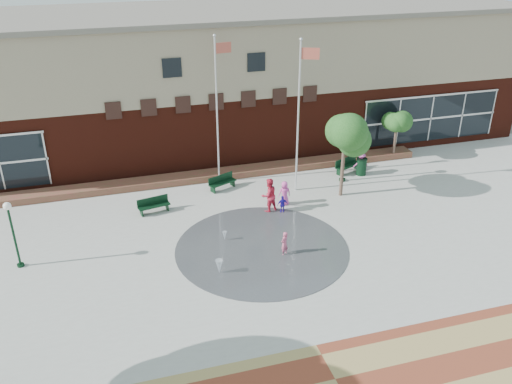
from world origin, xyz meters
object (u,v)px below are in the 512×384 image
object	(u,v)px
trash_can	(361,167)
child_splash	(284,243)
bench_left	(154,208)
flagpole_left	(218,104)
flagpole_right	(299,110)

from	to	relation	value
trash_can	child_splash	world-z (taller)	child_splash
bench_left	flagpole_left	bearing A→B (deg)	22.40
flagpole_left	child_splash	distance (m)	9.85
flagpole_left	trash_can	world-z (taller)	flagpole_left
flagpole_left	trash_can	size ratio (longest dim) A/B	8.02
flagpole_right	child_splash	size ratio (longest dim) A/B	7.18
trash_can	child_splash	xyz separation A→B (m)	(-7.60, -7.29, 0.06)
flagpole_right	bench_left	xyz separation A→B (m)	(-8.40, -0.44, -4.66)
trash_can	flagpole_right	bearing A→B (deg)	-168.61
bench_left	child_splash	size ratio (longest dim) A/B	1.45
flagpole_right	trash_can	distance (m)	6.45
flagpole_left	child_splash	world-z (taller)	flagpole_left
flagpole_right	bench_left	size ratio (longest dim) A/B	4.94
flagpole_left	flagpole_right	size ratio (longest dim) A/B	1.00
bench_left	child_splash	xyz separation A→B (m)	(5.43, -5.92, 0.33)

